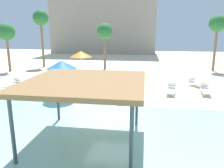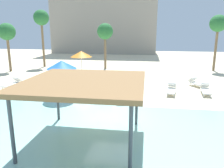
% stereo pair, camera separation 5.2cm
% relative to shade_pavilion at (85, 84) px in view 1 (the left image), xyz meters
% --- Properties ---
extents(ground_plane, '(80.00, 80.00, 0.00)m').
position_rel_shade_pavilion_xyz_m(ground_plane, '(0.46, 3.23, -2.55)').
color(ground_plane, beige).
extents(shade_pavilion, '(4.80, 4.80, 2.70)m').
position_rel_shade_pavilion_xyz_m(shade_pavilion, '(0.00, 0.00, 0.00)').
color(shade_pavilion, '#42474C').
rests_on(shade_pavilion, ground).
extents(beach_umbrella_orange_2, '(1.94, 1.94, 2.82)m').
position_rel_shade_pavilion_xyz_m(beach_umbrella_orange_2, '(-3.39, 11.08, -0.00)').
color(beach_umbrella_orange_2, silver).
rests_on(beach_umbrella_orange_2, ground).
extents(beach_umbrella_blue_3, '(2.00, 2.00, 2.68)m').
position_rel_shade_pavilion_xyz_m(beach_umbrella_blue_3, '(-3.17, 5.68, -0.15)').
color(beach_umbrella_blue_3, silver).
rests_on(beach_umbrella_blue_3, ground).
extents(lounge_chair_1, '(0.87, 1.96, 0.74)m').
position_rel_shade_pavilion_xyz_m(lounge_chair_1, '(4.38, 8.17, -2.22)').
color(lounge_chair_1, white).
rests_on(lounge_chair_1, ground).
extents(lounge_chair_2, '(1.43, 1.95, 0.74)m').
position_rel_shade_pavilion_xyz_m(lounge_chair_2, '(6.74, 10.66, -2.22)').
color(lounge_chair_2, white).
rests_on(lounge_chair_2, ground).
extents(lounge_chair_3, '(0.86, 1.96, 0.74)m').
position_rel_shade_pavilion_xyz_m(lounge_chair_3, '(-8.57, 8.21, -2.22)').
color(lounge_chair_3, white).
rests_on(lounge_chair_3, ground).
extents(lounge_chair_4, '(0.74, 1.93, 0.74)m').
position_rel_shade_pavilion_xyz_m(lounge_chair_4, '(0.34, 9.40, -2.22)').
color(lounge_chair_4, white).
rests_on(lounge_chair_4, ground).
extents(lounge_chair_5, '(0.80, 1.95, 0.74)m').
position_rel_shade_pavilion_xyz_m(lounge_chair_5, '(6.90, 8.50, -2.22)').
color(lounge_chair_5, white).
rests_on(lounge_chair_5, ground).
extents(lounge_chair_6, '(1.21, 1.99, 0.74)m').
position_rel_shade_pavilion_xyz_m(lounge_chair_6, '(0.67, 5.77, -2.22)').
color(lounge_chair_6, white).
rests_on(lounge_chair_6, ground).
extents(palm_tree_0, '(1.90, 1.90, 5.42)m').
position_rel_shade_pavilion_xyz_m(palm_tree_0, '(-13.05, 14.97, 1.81)').
color(palm_tree_0, brown).
rests_on(palm_tree_0, ground).
extents(palm_tree_1, '(1.90, 1.90, 5.45)m').
position_rel_shade_pavilion_xyz_m(palm_tree_1, '(-2.53, 18.36, 1.84)').
color(palm_tree_1, brown).
rests_on(palm_tree_1, ground).
extents(palm_tree_2, '(1.90, 1.90, 7.10)m').
position_rel_shade_pavilion_xyz_m(palm_tree_2, '(-10.65, 18.74, 3.40)').
color(palm_tree_2, brown).
rests_on(palm_tree_2, ground).
extents(palm_tree_3, '(1.90, 1.90, 6.33)m').
position_rel_shade_pavilion_xyz_m(palm_tree_3, '(10.26, 18.98, 2.67)').
color(palm_tree_3, brown).
rests_on(palm_tree_3, ground).
extents(hotel_block_0, '(20.89, 9.57, 19.08)m').
position_rel_shade_pavilion_xyz_m(hotel_block_0, '(-6.33, 39.81, 6.99)').
color(hotel_block_0, '#9E9384').
rests_on(hotel_block_0, ground).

